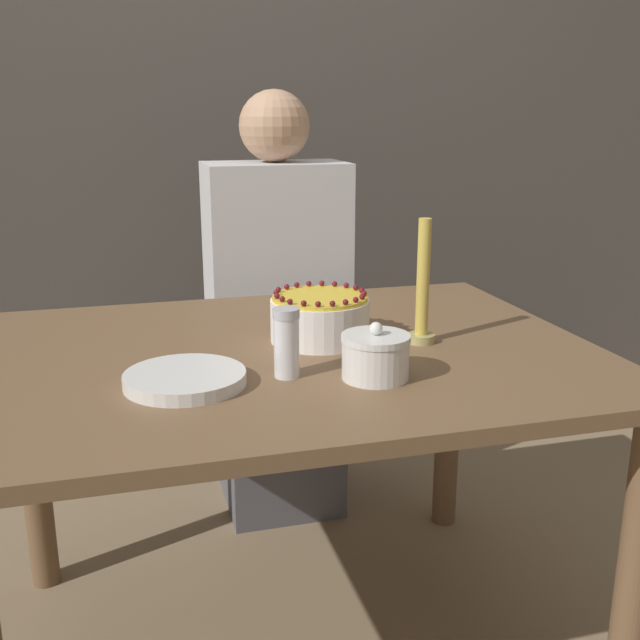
{
  "coord_description": "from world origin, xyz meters",
  "views": [
    {
      "loc": [
        -0.33,
        -1.43,
        1.19
      ],
      "look_at": [
        0.08,
        0.04,
        0.77
      ],
      "focal_mm": 42.0,
      "sensor_mm": 36.0,
      "label": 1
    }
  ],
  "objects_px": {
    "sugar_bowl": "(375,356)",
    "sugar_shaker": "(286,342)",
    "candle": "(423,294)",
    "person_man_blue_shirt": "(278,335)",
    "cake": "(320,318)"
  },
  "relations": [
    {
      "from": "cake",
      "to": "person_man_blue_shirt",
      "type": "height_order",
      "value": "person_man_blue_shirt"
    },
    {
      "from": "cake",
      "to": "candle",
      "type": "distance_m",
      "value": 0.22
    },
    {
      "from": "sugar_bowl",
      "to": "sugar_shaker",
      "type": "height_order",
      "value": "sugar_shaker"
    },
    {
      "from": "cake",
      "to": "sugar_shaker",
      "type": "relative_size",
      "value": 1.62
    },
    {
      "from": "candle",
      "to": "cake",
      "type": "bearing_deg",
      "value": 160.59
    },
    {
      "from": "cake",
      "to": "sugar_bowl",
      "type": "height_order",
      "value": "cake"
    },
    {
      "from": "sugar_bowl",
      "to": "person_man_blue_shirt",
      "type": "relative_size",
      "value": 0.1
    },
    {
      "from": "sugar_bowl",
      "to": "candle",
      "type": "bearing_deg",
      "value": 47.38
    },
    {
      "from": "cake",
      "to": "candle",
      "type": "xyz_separation_m",
      "value": [
        0.2,
        -0.07,
        0.06
      ]
    },
    {
      "from": "sugar_bowl",
      "to": "sugar_shaker",
      "type": "bearing_deg",
      "value": 161.27
    },
    {
      "from": "sugar_shaker",
      "to": "candle",
      "type": "xyz_separation_m",
      "value": [
        0.32,
        0.13,
        0.04
      ]
    },
    {
      "from": "sugar_shaker",
      "to": "person_man_blue_shirt",
      "type": "relative_size",
      "value": 0.1
    },
    {
      "from": "sugar_shaker",
      "to": "person_man_blue_shirt",
      "type": "distance_m",
      "value": 0.88
    },
    {
      "from": "sugar_bowl",
      "to": "person_man_blue_shirt",
      "type": "xyz_separation_m",
      "value": [
        0.01,
        0.88,
        -0.22
      ]
    },
    {
      "from": "candle",
      "to": "person_man_blue_shirt",
      "type": "relative_size",
      "value": 0.21
    }
  ]
}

